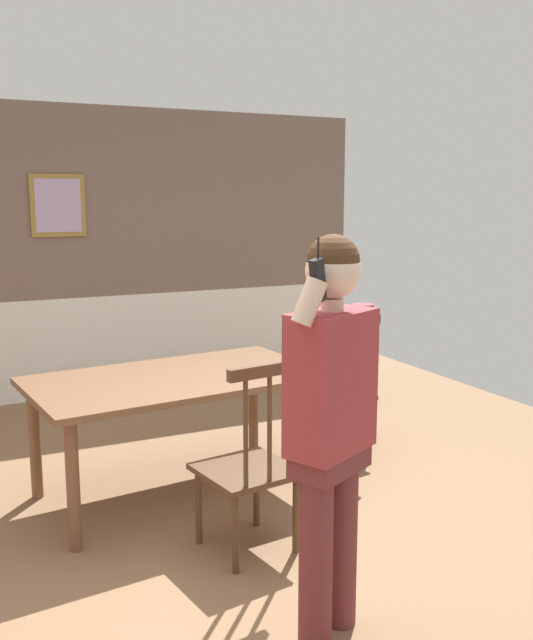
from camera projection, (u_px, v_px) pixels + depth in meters
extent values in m
plane|color=#846042|center=(188.00, 552.00, 3.69)|extent=(7.26, 7.26, 0.00)
cube|color=#756056|center=(60.00, 202.00, 6.31)|extent=(5.89, 0.12, 1.72)
cube|color=white|center=(67.00, 347.00, 6.55)|extent=(5.89, 0.14, 0.93)
cube|color=white|center=(65.00, 298.00, 6.44)|extent=(5.89, 0.05, 0.06)
cube|color=olive|center=(58.00, 206.00, 6.24)|extent=(0.48, 0.03, 0.55)
cube|color=#B59FCD|center=(58.00, 206.00, 6.22)|extent=(0.40, 0.01, 0.47)
cube|color=brown|center=(177.00, 379.00, 4.32)|extent=(1.85, 1.17, 0.04)
cylinder|color=brown|center=(73.00, 486.00, 3.65)|extent=(0.07, 0.07, 0.71)
cylinder|color=brown|center=(317.00, 434.00, 4.46)|extent=(0.07, 0.07, 0.71)
cylinder|color=brown|center=(35.00, 442.00, 4.31)|extent=(0.07, 0.07, 0.71)
cylinder|color=brown|center=(253.00, 403.00, 5.12)|extent=(0.07, 0.07, 0.71)
cube|color=#2D2319|center=(336.00, 396.00, 5.01)|extent=(0.49, 0.49, 0.03)
cube|color=#2D2319|center=(357.00, 315.00, 5.03)|extent=(0.12, 0.42, 0.06)
cylinder|color=#2D2319|center=(369.00, 354.00, 4.97)|extent=(0.02, 0.02, 0.58)
cylinder|color=#2D2319|center=(356.00, 351.00, 5.07)|extent=(0.02, 0.02, 0.58)
cylinder|color=#2D2319|center=(344.00, 348.00, 5.17)|extent=(0.02, 0.02, 0.58)
cylinder|color=#2D2319|center=(334.00, 438.00, 4.82)|extent=(0.04, 0.04, 0.42)
cylinder|color=#2D2319|center=(302.00, 425.00, 5.08)|extent=(0.04, 0.04, 0.42)
cylinder|color=#2D2319|center=(369.00, 428.00, 5.02)|extent=(0.04, 0.04, 0.42)
cylinder|color=#2D2319|center=(337.00, 417.00, 5.28)|extent=(0.04, 0.04, 0.42)
cube|color=#513823|center=(246.00, 470.00, 3.67)|extent=(0.53, 0.53, 0.03)
cube|color=#513823|center=(270.00, 370.00, 3.40)|extent=(0.46, 0.11, 0.06)
cylinder|color=#513823|center=(246.00, 428.00, 3.37)|extent=(0.02, 0.02, 0.60)
cylinder|color=#513823|center=(270.00, 423.00, 3.44)|extent=(0.02, 0.02, 0.60)
cylinder|color=#513823|center=(292.00, 418.00, 3.52)|extent=(0.02, 0.02, 0.60)
cylinder|color=#513823|center=(199.00, 507.00, 3.75)|extent=(0.04, 0.04, 0.42)
cylinder|color=#513823|center=(256.00, 491.00, 3.96)|extent=(0.04, 0.04, 0.42)
cylinder|color=#513823|center=(235.00, 533.00, 3.45)|extent=(0.04, 0.04, 0.42)
cylinder|color=#513823|center=(296.00, 515.00, 3.66)|extent=(0.04, 0.04, 0.42)
cylinder|color=brown|center=(341.00, 535.00, 3.02)|extent=(0.14, 0.14, 0.81)
cylinder|color=brown|center=(316.00, 552.00, 2.87)|extent=(0.14, 0.14, 0.81)
cube|color=brown|center=(330.00, 458.00, 2.88)|extent=(0.39, 0.32, 0.12)
cube|color=#993338|center=(331.00, 382.00, 2.82)|extent=(0.44, 0.36, 0.58)
cylinder|color=#993338|center=(362.00, 368.00, 3.00)|extent=(0.09, 0.09, 0.55)
cylinder|color=beige|center=(309.00, 302.00, 2.61)|extent=(0.15, 0.08, 0.19)
cylinder|color=beige|center=(333.00, 305.00, 2.77)|extent=(0.09, 0.09, 0.05)
sphere|color=beige|center=(333.00, 271.00, 2.75)|extent=(0.22, 0.22, 0.22)
sphere|color=#472D19|center=(333.00, 261.00, 2.74)|extent=(0.21, 0.21, 0.21)
cube|color=black|center=(318.00, 280.00, 2.62)|extent=(0.09, 0.07, 0.17)
cylinder|color=black|center=(318.00, 248.00, 2.60)|extent=(0.01, 0.01, 0.08)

